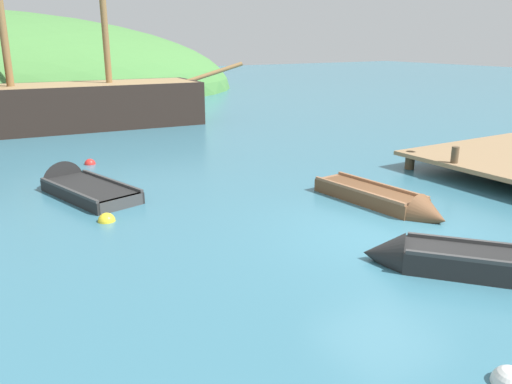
{
  "coord_description": "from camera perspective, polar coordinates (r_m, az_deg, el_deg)",
  "views": [
    {
      "loc": [
        -7.29,
        -6.82,
        3.81
      ],
      "look_at": [
        -1.06,
        3.44,
        0.18
      ],
      "focal_mm": 35.81,
      "sensor_mm": 36.0,
      "label": 1
    }
  ],
  "objects": [
    {
      "name": "buoy_white",
      "position": [
        6.91,
        26.45,
        -18.63
      ],
      "size": [
        0.42,
        0.42,
        0.42
      ],
      "primitive_type": "sphere",
      "color": "white",
      "rests_on": "ground"
    },
    {
      "name": "rowboat_portside",
      "position": [
        12.41,
        14.23,
        -1.1
      ],
      "size": [
        1.22,
        3.64,
        0.87
      ],
      "rotation": [
        0.0,
        0.0,
        4.81
      ],
      "color": "brown",
      "rests_on": "ground"
    },
    {
      "name": "buoy_yellow",
      "position": [
        11.56,
        -16.34,
        -3.15
      ],
      "size": [
        0.38,
        0.38,
        0.38
      ],
      "primitive_type": "sphere",
      "color": "yellow",
      "rests_on": "ground"
    },
    {
      "name": "rowboat_far",
      "position": [
        14.0,
        -19.32,
        0.4
      ],
      "size": [
        2.09,
        3.78,
        1.19
      ],
      "rotation": [
        0.0,
        0.0,
        1.83
      ],
      "color": "black",
      "rests_on": "ground"
    },
    {
      "name": "rowboat_near_dock",
      "position": [
        9.41,
        21.97,
        -7.47
      ],
      "size": [
        2.96,
        3.24,
        0.86
      ],
      "rotation": [
        0.0,
        0.0,
        2.28
      ],
      "color": "black",
      "rests_on": "ground"
    },
    {
      "name": "ground_plane",
      "position": [
        10.69,
        14.61,
        -4.66
      ],
      "size": [
        120.0,
        120.0,
        0.0
      ],
      "primitive_type": "plane",
      "color": "teal"
    },
    {
      "name": "buoy_red",
      "position": [
        16.94,
        -18.04,
        2.97
      ],
      "size": [
        0.34,
        0.34,
        0.34
      ],
      "primitive_type": "sphere",
      "color": "red",
      "rests_on": "ground"
    },
    {
      "name": "sailing_ship",
      "position": [
        23.98,
        -21.36,
        8.36
      ],
      "size": [
        14.89,
        4.36,
        12.34
      ],
      "rotation": [
        0.0,
        0.0,
        -0.08
      ],
      "color": "black",
      "rests_on": "ground"
    }
  ]
}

